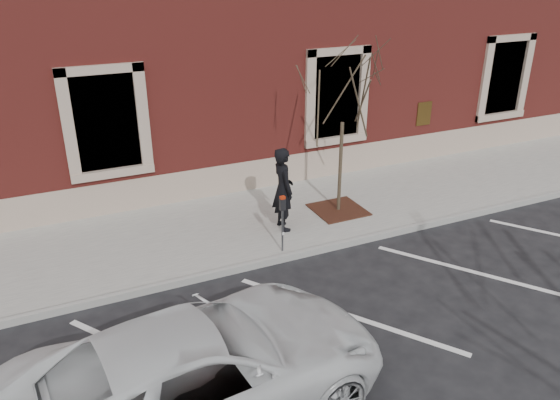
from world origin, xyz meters
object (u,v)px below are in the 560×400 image
white_truck (199,370)px  man (283,189)px  sapling (344,96)px  parking_meter (282,213)px

white_truck → man: bearing=-42.9°
man → white_truck: 5.53m
man → sapling: sapling is taller
parking_meter → sapling: sapling is taller
parking_meter → white_truck: size_ratio=0.24×
parking_meter → white_truck: white_truck is taller
sapling → white_truck: 7.17m
sapling → parking_meter: bearing=-149.0°
parking_meter → white_truck: bearing=-117.7°
parking_meter → man: bearing=76.2°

